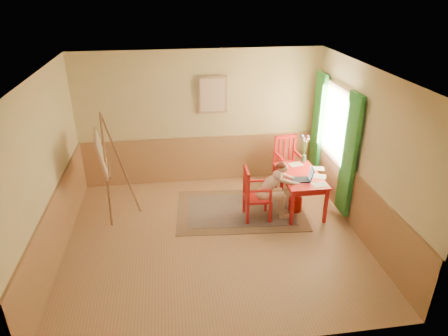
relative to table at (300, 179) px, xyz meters
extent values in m
cube|color=tan|center=(-1.72, -0.74, -0.64)|extent=(5.00, 4.50, 0.02)
cube|color=white|center=(-1.72, -0.74, 2.18)|extent=(5.00, 4.50, 0.02)
cube|color=#D0BE7E|center=(-1.72, 1.52, 0.77)|extent=(5.00, 0.02, 2.80)
cube|color=#D0BE7E|center=(-1.72, -3.00, 0.77)|extent=(5.00, 0.02, 2.80)
cube|color=#D0BE7E|center=(-4.23, -0.74, 0.77)|extent=(0.02, 4.50, 2.80)
cube|color=#D0BE7E|center=(0.79, -0.74, 0.77)|extent=(0.02, 4.50, 2.80)
cube|color=#A67950|center=(-1.72, 1.49, -0.13)|extent=(5.00, 0.04, 1.00)
cube|color=#A67950|center=(-4.20, -0.74, -0.13)|extent=(0.04, 4.50, 1.00)
cube|color=#A67950|center=(0.76, -0.74, -0.13)|extent=(0.04, 4.50, 1.00)
cube|color=white|center=(0.75, 0.36, 0.92)|extent=(0.02, 1.00, 1.30)
cube|color=tan|center=(0.73, 0.36, 0.92)|extent=(0.03, 1.12, 1.42)
cube|color=#328230|center=(0.68, -0.42, 0.62)|extent=(0.08, 0.45, 2.20)
cube|color=#328230|center=(0.68, 1.14, 0.62)|extent=(0.08, 0.45, 2.20)
cube|color=tan|center=(-1.47, 1.47, 1.27)|extent=(0.60, 0.04, 0.76)
cube|color=beige|center=(-1.47, 1.44, 1.27)|extent=(0.50, 0.02, 0.66)
cube|color=#8C7251|center=(-1.11, 0.08, -0.62)|extent=(2.52, 1.79, 0.01)
cube|color=black|center=(-1.11, 0.08, -0.62)|extent=(2.09, 1.36, 0.01)
cube|color=red|center=(0.00, 0.00, 0.07)|extent=(0.73, 1.21, 0.04)
cube|color=red|center=(0.00, 0.00, 0.00)|extent=(0.63, 1.11, 0.10)
cube|color=red|center=(-0.31, -0.56, -0.29)|extent=(0.06, 0.06, 0.68)
cube|color=red|center=(0.32, -0.55, -0.29)|extent=(0.06, 0.06, 0.68)
cube|color=red|center=(-0.32, 0.55, -0.29)|extent=(0.06, 0.06, 0.68)
cube|color=red|center=(0.31, 0.56, -0.29)|extent=(0.06, 0.06, 0.68)
cube|color=red|center=(-0.86, -0.22, -0.20)|extent=(0.47, 0.45, 0.05)
cube|color=red|center=(-1.07, -0.41, -0.43)|extent=(0.05, 0.05, 0.41)
cube|color=red|center=(-0.66, -0.42, -0.43)|extent=(0.05, 0.05, 0.41)
cube|color=red|center=(-1.06, -0.02, -0.43)|extent=(0.05, 0.05, 0.41)
cube|color=red|center=(-0.65, -0.03, -0.43)|extent=(0.05, 0.05, 0.41)
cube|color=red|center=(-1.07, -0.41, 0.10)|extent=(0.05, 0.05, 0.55)
cube|color=red|center=(-1.06, -0.02, 0.10)|extent=(0.05, 0.05, 0.55)
cube|color=red|center=(-1.07, -0.22, 0.34)|extent=(0.06, 0.44, 0.06)
cube|color=red|center=(-1.07, -0.32, 0.08)|extent=(0.03, 0.05, 0.45)
cube|color=red|center=(-1.07, -0.22, 0.08)|extent=(0.03, 0.05, 0.45)
cube|color=red|center=(-1.06, -0.12, 0.08)|extent=(0.03, 0.05, 0.45)
cube|color=red|center=(-0.87, -0.42, 0.04)|extent=(0.41, 0.05, 0.04)
cube|color=red|center=(-0.67, -0.42, -0.07)|extent=(0.04, 0.04, 0.22)
cube|color=red|center=(-0.86, -0.03, 0.04)|extent=(0.41, 0.05, 0.04)
cube|color=red|center=(-0.66, -0.03, -0.07)|extent=(0.04, 0.04, 0.22)
cube|color=red|center=(0.04, 0.88, -0.16)|extent=(0.53, 0.55, 0.05)
cube|color=red|center=(-0.20, 1.08, -0.41)|extent=(0.06, 0.06, 0.44)
cube|color=red|center=(-0.15, 0.64, -0.41)|extent=(0.06, 0.06, 0.44)
cube|color=red|center=(0.22, 1.13, -0.41)|extent=(0.06, 0.06, 0.44)
cube|color=red|center=(0.27, 0.68, -0.41)|extent=(0.06, 0.06, 0.44)
cube|color=red|center=(-0.20, 1.08, 0.16)|extent=(0.06, 0.06, 0.60)
cube|color=red|center=(0.22, 1.13, 0.16)|extent=(0.06, 0.06, 0.60)
cube|color=red|center=(0.01, 1.11, 0.43)|extent=(0.48, 0.11, 0.07)
cube|color=red|center=(-0.10, 1.09, 0.14)|extent=(0.05, 0.04, 0.49)
cube|color=red|center=(0.01, 1.11, 0.14)|extent=(0.05, 0.04, 0.49)
cube|color=red|center=(0.12, 1.12, 0.14)|extent=(0.05, 0.04, 0.49)
cube|color=red|center=(-0.17, 0.86, 0.10)|extent=(0.09, 0.45, 0.04)
cube|color=red|center=(-0.15, 0.65, -0.02)|extent=(0.05, 0.05, 0.24)
cube|color=red|center=(0.25, 0.91, 0.10)|extent=(0.09, 0.45, 0.04)
cube|color=red|center=(0.27, 0.70, -0.02)|extent=(0.05, 0.05, 0.24)
ellipsoid|color=#D5AC90|center=(-0.77, -0.21, -0.14)|extent=(0.26, 0.32, 0.20)
cylinder|color=#D5AC90|center=(-0.59, -0.30, -0.15)|extent=(0.39, 0.15, 0.14)
cylinder|color=#D5AC90|center=(-0.58, -0.14, -0.15)|extent=(0.39, 0.15, 0.14)
cylinder|color=#D5AC90|center=(-0.40, -0.30, -0.38)|extent=(0.10, 0.10, 0.44)
cylinder|color=#D5AC90|center=(-0.40, -0.14, -0.38)|extent=(0.10, 0.10, 0.44)
cube|color=#D5AC90|center=(-0.35, -0.30, -0.60)|extent=(0.19, 0.08, 0.06)
cube|color=#D5AC90|center=(-0.34, -0.15, -0.60)|extent=(0.19, 0.08, 0.06)
ellipsoid|color=#D5AC90|center=(-0.64, -0.22, 0.05)|extent=(0.43, 0.27, 0.46)
ellipsoid|color=#D5AC90|center=(-0.51, -0.22, 0.22)|extent=(0.18, 0.27, 0.16)
sphere|color=#D5AC90|center=(-0.42, -0.22, 0.36)|extent=(0.18, 0.18, 0.18)
ellipsoid|color=#572416|center=(-0.44, -0.22, 0.41)|extent=(0.17, 0.18, 0.13)
sphere|color=#572416|center=(-0.50, -0.22, 0.40)|extent=(0.09, 0.09, 0.09)
cylinder|color=#D5AC90|center=(-0.43, -0.35, 0.17)|extent=(0.20, 0.10, 0.13)
cylinder|color=#D5AC90|center=(-0.23, -0.34, 0.10)|extent=(0.27, 0.12, 0.15)
sphere|color=#D5AC90|center=(-0.35, -0.36, 0.14)|extent=(0.08, 0.08, 0.08)
sphere|color=#D5AC90|center=(-0.12, -0.32, 0.06)|extent=(0.07, 0.07, 0.06)
cylinder|color=#D5AC90|center=(-0.42, -0.09, 0.17)|extent=(0.20, 0.09, 0.13)
cylinder|color=#D5AC90|center=(-0.23, -0.12, 0.10)|extent=(0.27, 0.13, 0.15)
sphere|color=#D5AC90|center=(-0.34, -0.09, 0.14)|extent=(0.08, 0.08, 0.08)
sphere|color=#D5AC90|center=(-0.11, -0.15, 0.06)|extent=(0.07, 0.07, 0.06)
cube|color=#1E2338|center=(-0.07, -0.20, 0.10)|extent=(0.35, 0.27, 0.02)
cube|color=#2D3342|center=(-0.07, -0.20, 0.10)|extent=(0.30, 0.21, 0.00)
cube|color=#1E2338|center=(0.11, -0.23, 0.21)|extent=(0.10, 0.24, 0.22)
cube|color=#99BFF2|center=(0.10, -0.23, 0.21)|extent=(0.07, 0.19, 0.17)
cube|color=white|center=(0.22, -0.43, 0.09)|extent=(0.28, 0.21, 0.00)
cube|color=white|center=(0.40, 0.21, 0.09)|extent=(0.31, 0.25, 0.00)
cube|color=white|center=(0.05, 0.45, 0.09)|extent=(0.30, 0.24, 0.00)
cube|color=white|center=(0.31, -0.11, 0.09)|extent=(0.32, 0.28, 0.00)
cylinder|color=#3F724C|center=(0.24, 0.55, 0.16)|extent=(0.10, 0.10, 0.15)
cylinder|color=#3F7233|center=(0.22, 0.60, 0.41)|extent=(0.05, 0.12, 0.39)
sphere|color=#728CD8|center=(0.20, 0.66, 0.60)|extent=(0.07, 0.07, 0.06)
cylinder|color=#3F7233|center=(0.21, 0.51, 0.42)|extent=(0.07, 0.08, 0.41)
sphere|color=pink|center=(0.18, 0.48, 0.62)|extent=(0.05, 0.05, 0.04)
cylinder|color=#3F7233|center=(0.25, 0.56, 0.37)|extent=(0.03, 0.04, 0.30)
sphere|color=pink|center=(0.26, 0.57, 0.51)|extent=(0.05, 0.05, 0.05)
cylinder|color=#3F7233|center=(0.20, 0.50, 0.40)|extent=(0.08, 0.11, 0.38)
sphere|color=#728CD8|center=(0.17, 0.45, 0.59)|extent=(0.06, 0.06, 0.05)
cylinder|color=#3F7233|center=(0.28, 0.58, 0.38)|extent=(0.09, 0.07, 0.33)
sphere|color=pink|center=(0.32, 0.61, 0.55)|extent=(0.05, 0.05, 0.05)
cylinder|color=#3F7233|center=(0.26, 0.56, 0.39)|extent=(0.06, 0.04, 0.34)
sphere|color=pink|center=(0.28, 0.58, 0.56)|extent=(0.05, 0.05, 0.04)
cylinder|color=#3F7233|center=(0.27, 0.58, 0.41)|extent=(0.09, 0.09, 0.39)
sphere|color=#728CD8|center=(0.31, 0.62, 0.60)|extent=(0.05, 0.05, 0.05)
cylinder|color=red|center=(-0.08, -0.07, -0.50)|extent=(0.34, 0.34, 0.27)
cylinder|color=#8D5E3C|center=(-3.49, 0.07, 0.38)|extent=(0.04, 0.37, 2.02)
cylinder|color=#8D5E3C|center=(-3.54, 0.40, 0.38)|extent=(0.15, 0.36, 2.02)
cylinder|color=#8D5E3C|center=(-3.25, 0.28, 0.38)|extent=(0.53, 0.12, 2.02)
cylinder|color=#8D5E3C|center=(-3.54, 0.23, 0.29)|extent=(0.12, 0.56, 0.03)
cube|color=#8D5E3C|center=(-3.48, 0.24, 0.29)|extent=(0.16, 0.61, 0.03)
cube|color=tan|center=(-3.57, 0.23, 0.65)|extent=(0.29, 0.90, 0.67)
cube|color=beige|center=(-3.55, 0.23, 0.65)|extent=(0.23, 0.81, 0.58)
camera|label=1|loc=(-2.36, -6.39, 3.39)|focal=32.12mm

